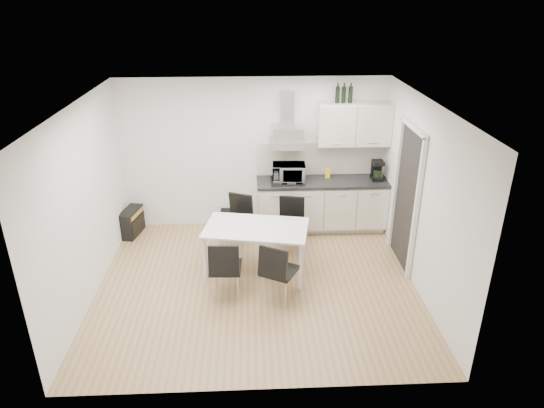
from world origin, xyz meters
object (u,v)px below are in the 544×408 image
(dining_table, at_px, (256,232))
(chair_near_left, at_px, (226,268))
(chair_far_right, at_px, (290,226))
(chair_near_right, at_px, (279,271))
(kitchenette, at_px, (324,184))
(chair_far_left, at_px, (237,223))
(floor_speaker, at_px, (226,218))
(guitar_amp, at_px, (132,222))

(dining_table, height_order, chair_near_left, chair_near_left)
(chair_far_right, relative_size, chair_near_right, 1.00)
(chair_far_right, height_order, chair_near_left, same)
(kitchenette, distance_m, chair_far_left, 1.67)
(dining_table, relative_size, chair_near_right, 1.82)
(chair_near_right, distance_m, floor_speaker, 2.43)
(chair_far_left, xyz_separation_m, chair_near_left, (-0.12, -1.37, 0.00))
(dining_table, relative_size, chair_near_left, 1.82)
(chair_far_right, xyz_separation_m, guitar_amp, (-2.66, 0.70, -0.21))
(guitar_amp, bearing_deg, chair_near_right, -28.31)
(kitchenette, height_order, floor_speaker, kitchenette)
(chair_far_left, xyz_separation_m, guitar_amp, (-1.81, 0.54, -0.21))
(chair_far_right, distance_m, guitar_amp, 2.76)
(chair_far_right, height_order, floor_speaker, chair_far_right)
(dining_table, distance_m, chair_near_left, 0.77)
(chair_near_left, height_order, guitar_amp, chair_near_left)
(chair_far_left, distance_m, chair_near_right, 1.60)
(chair_far_left, height_order, chair_near_left, same)
(dining_table, relative_size, floor_speaker, 5.16)
(dining_table, xyz_separation_m, guitar_amp, (-2.11, 1.31, -0.44))
(chair_near_left, bearing_deg, chair_near_right, -6.17)
(dining_table, xyz_separation_m, chair_near_right, (0.29, -0.71, -0.23))
(chair_far_left, bearing_deg, kitchenette, -134.11)
(chair_far_left, relative_size, chair_near_right, 1.00)
(chair_far_right, bearing_deg, guitar_amp, -2.67)
(kitchenette, distance_m, chair_near_left, 2.60)
(dining_table, relative_size, chair_far_left, 1.82)
(kitchenette, distance_m, chair_near_right, 2.32)
(chair_near_right, bearing_deg, chair_far_left, 140.46)
(kitchenette, bearing_deg, chair_far_right, -129.05)
(chair_far_left, height_order, chair_far_right, same)
(chair_near_right, xyz_separation_m, floor_speaker, (-0.80, 2.27, -0.29))
(chair_near_right, bearing_deg, floor_speaker, 137.88)
(kitchenette, relative_size, guitar_amp, 4.30)
(chair_far_left, relative_size, chair_near_left, 1.00)
(chair_near_right, bearing_deg, guitar_amp, 168.39)
(dining_table, bearing_deg, chair_near_right, -56.85)
(chair_near_right, height_order, guitar_amp, chair_near_right)
(guitar_amp, bearing_deg, chair_near_left, -36.80)
(kitchenette, relative_size, dining_table, 1.58)
(kitchenette, bearing_deg, guitar_amp, -178.53)
(chair_near_right, bearing_deg, chair_near_left, -160.48)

